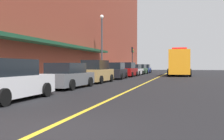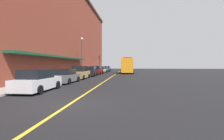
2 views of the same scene
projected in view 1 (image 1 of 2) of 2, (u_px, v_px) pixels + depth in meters
name	position (u px, v px, depth m)	size (l,w,h in m)	color
ground_plane	(156.00, 78.00, 30.13)	(112.00, 112.00, 0.00)	black
sidewalk_left	(103.00, 77.00, 31.73)	(2.40, 70.00, 0.15)	#9E9B93
lane_center_stripe	(156.00, 78.00, 30.13)	(0.16, 70.00, 0.01)	gold
brick_building_left	(46.00, 2.00, 32.34)	(12.31, 64.00, 18.02)	brown
parked_car_0	(6.00, 81.00, 10.88)	(2.07, 4.83, 1.68)	silver
parked_car_1	(67.00, 76.00, 16.85)	(2.14, 4.75, 1.57)	#595B60
parked_car_2	(96.00, 72.00, 22.17)	(2.03, 4.59, 1.84)	#A5844C
parked_car_3	(116.00, 71.00, 28.21)	(2.11, 4.48, 1.71)	black
parked_car_4	(127.00, 70.00, 33.74)	(2.12, 4.62, 1.78)	maroon
parked_car_5	(134.00, 70.00, 38.90)	(2.22, 4.39, 1.56)	silver
parked_car_6	(140.00, 69.00, 44.15)	(2.19, 4.62, 1.59)	#2D5133
parked_car_7	(145.00, 69.00, 49.90)	(2.01, 4.33, 1.60)	navy
utility_truck	(179.00, 63.00, 36.31)	(3.00, 8.12, 3.62)	orange
parking_meter_0	(118.00, 68.00, 35.31)	(0.14, 0.18, 1.33)	#4C4C51
parking_meter_2	(101.00, 69.00, 28.22)	(0.14, 0.18, 1.33)	#4C4C51
street_lamp_left	(102.00, 39.00, 30.33)	(0.44, 0.44, 6.94)	#33383D
traffic_light_near	(132.00, 55.00, 44.79)	(0.38, 0.36, 4.30)	#232326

